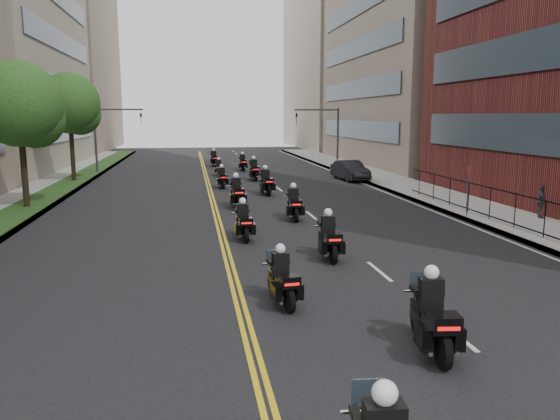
{
  "coord_description": "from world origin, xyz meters",
  "views": [
    {
      "loc": [
        -2.62,
        -6.03,
        4.9
      ],
      "look_at": [
        0.71,
        14.38,
        1.31
      ],
      "focal_mm": 35.0,
      "sensor_mm": 36.0,
      "label": 1
    }
  ],
  "objects_px": {
    "parked_sedan": "(350,170)",
    "motorcycle_1": "(432,319)",
    "motorcycle_7": "(266,183)",
    "motorcycle_12": "(214,159)",
    "motorcycle_2": "(282,281)",
    "motorcycle_3": "(329,239)",
    "motorcycle_4": "(243,223)",
    "motorcycle_6": "(237,194)",
    "motorcycle_11": "(243,163)",
    "motorcycle_10": "(219,169)",
    "motorcycle_9": "(254,171)",
    "motorcycle_8": "(222,179)",
    "pedestrian_c": "(541,201)",
    "motorcycle_5": "(294,205)"
  },
  "relations": [
    {
      "from": "parked_sedan",
      "to": "motorcycle_1",
      "type": "bearing_deg",
      "value": -109.58
    },
    {
      "from": "motorcycle_7",
      "to": "motorcycle_12",
      "type": "bearing_deg",
      "value": 91.62
    },
    {
      "from": "motorcycle_2",
      "to": "motorcycle_1",
      "type": "bearing_deg",
      "value": -59.96
    },
    {
      "from": "motorcycle_3",
      "to": "motorcycle_4",
      "type": "bearing_deg",
      "value": 129.08
    },
    {
      "from": "motorcycle_3",
      "to": "motorcycle_6",
      "type": "xyz_separation_m",
      "value": [
        -2.26,
        11.17,
        0.05
      ]
    },
    {
      "from": "motorcycle_1",
      "to": "motorcycle_3",
      "type": "relative_size",
      "value": 1.06
    },
    {
      "from": "motorcycle_11",
      "to": "motorcycle_12",
      "type": "bearing_deg",
      "value": 116.86
    },
    {
      "from": "motorcycle_10",
      "to": "motorcycle_11",
      "type": "relative_size",
      "value": 0.9
    },
    {
      "from": "motorcycle_7",
      "to": "motorcycle_9",
      "type": "distance_m",
      "value": 7.67
    },
    {
      "from": "motorcycle_7",
      "to": "motorcycle_9",
      "type": "bearing_deg",
      "value": 83.67
    },
    {
      "from": "parked_sedan",
      "to": "motorcycle_3",
      "type": "bearing_deg",
      "value": -114.49
    },
    {
      "from": "motorcycle_8",
      "to": "motorcycle_11",
      "type": "bearing_deg",
      "value": 73.45
    },
    {
      "from": "motorcycle_7",
      "to": "motorcycle_10",
      "type": "height_order",
      "value": "motorcycle_7"
    },
    {
      "from": "motorcycle_6",
      "to": "parked_sedan",
      "type": "bearing_deg",
      "value": 45.79
    },
    {
      "from": "motorcycle_3",
      "to": "parked_sedan",
      "type": "height_order",
      "value": "motorcycle_3"
    },
    {
      "from": "motorcycle_7",
      "to": "motorcycle_8",
      "type": "bearing_deg",
      "value": 119.75
    },
    {
      "from": "motorcycle_6",
      "to": "motorcycle_11",
      "type": "height_order",
      "value": "motorcycle_6"
    },
    {
      "from": "motorcycle_9",
      "to": "motorcycle_2",
      "type": "bearing_deg",
      "value": -98.17
    },
    {
      "from": "motorcycle_6",
      "to": "pedestrian_c",
      "type": "height_order",
      "value": "motorcycle_6"
    },
    {
      "from": "pedestrian_c",
      "to": "motorcycle_11",
      "type": "bearing_deg",
      "value": 48.08
    },
    {
      "from": "motorcycle_2",
      "to": "motorcycle_12",
      "type": "xyz_separation_m",
      "value": [
        -0.05,
        39.75,
        0.06
      ]
    },
    {
      "from": "motorcycle_7",
      "to": "parked_sedan",
      "type": "relative_size",
      "value": 0.55
    },
    {
      "from": "motorcycle_8",
      "to": "motorcycle_11",
      "type": "xyz_separation_m",
      "value": [
        2.52,
        11.61,
        0.03
      ]
    },
    {
      "from": "motorcycle_11",
      "to": "motorcycle_2",
      "type": "bearing_deg",
      "value": -94.96
    },
    {
      "from": "motorcycle_4",
      "to": "parked_sedan",
      "type": "relative_size",
      "value": 0.49
    },
    {
      "from": "motorcycle_11",
      "to": "pedestrian_c",
      "type": "distance_m",
      "value": 28.45
    },
    {
      "from": "motorcycle_11",
      "to": "motorcycle_12",
      "type": "relative_size",
      "value": 0.97
    },
    {
      "from": "motorcycle_4",
      "to": "parked_sedan",
      "type": "distance_m",
      "value": 21.41
    },
    {
      "from": "motorcycle_7",
      "to": "motorcycle_11",
      "type": "distance_m",
      "value": 15.23
    },
    {
      "from": "motorcycle_10",
      "to": "parked_sedan",
      "type": "bearing_deg",
      "value": -26.3
    },
    {
      "from": "motorcycle_9",
      "to": "parked_sedan",
      "type": "distance_m",
      "value": 7.37
    },
    {
      "from": "motorcycle_1",
      "to": "motorcycle_11",
      "type": "bearing_deg",
      "value": 97.51
    },
    {
      "from": "motorcycle_9",
      "to": "parked_sedan",
      "type": "bearing_deg",
      "value": -11.38
    },
    {
      "from": "motorcycle_1",
      "to": "motorcycle_4",
      "type": "relative_size",
      "value": 1.1
    },
    {
      "from": "motorcycle_3",
      "to": "motorcycle_4",
      "type": "height_order",
      "value": "motorcycle_3"
    },
    {
      "from": "motorcycle_8",
      "to": "motorcycle_9",
      "type": "height_order",
      "value": "motorcycle_9"
    },
    {
      "from": "motorcycle_6",
      "to": "motorcycle_9",
      "type": "bearing_deg",
      "value": 75.64
    },
    {
      "from": "motorcycle_7",
      "to": "motorcycle_12",
      "type": "relative_size",
      "value": 1.05
    },
    {
      "from": "motorcycle_6",
      "to": "motorcycle_8",
      "type": "xyz_separation_m",
      "value": [
        -0.32,
        8.22,
        -0.1
      ]
    },
    {
      "from": "motorcycle_9",
      "to": "motorcycle_11",
      "type": "bearing_deg",
      "value": 88.1
    },
    {
      "from": "motorcycle_11",
      "to": "motorcycle_5",
      "type": "bearing_deg",
      "value": -90.76
    },
    {
      "from": "motorcycle_12",
      "to": "motorcycle_4",
      "type": "bearing_deg",
      "value": -96.93
    },
    {
      "from": "motorcycle_10",
      "to": "motorcycle_1",
      "type": "bearing_deg",
      "value": -86.82
    },
    {
      "from": "motorcycle_2",
      "to": "motorcycle_7",
      "type": "xyz_separation_m",
      "value": [
        2.33,
        20.09,
        0.1
      ]
    },
    {
      "from": "motorcycle_10",
      "to": "pedestrian_c",
      "type": "relative_size",
      "value": 1.31
    },
    {
      "from": "motorcycle_5",
      "to": "motorcycle_4",
      "type": "bearing_deg",
      "value": -123.52
    },
    {
      "from": "motorcycle_8",
      "to": "pedestrian_c",
      "type": "relative_size",
      "value": 1.4
    },
    {
      "from": "motorcycle_3",
      "to": "motorcycle_7",
      "type": "bearing_deg",
      "value": 91.98
    },
    {
      "from": "motorcycle_6",
      "to": "motorcycle_8",
      "type": "distance_m",
      "value": 8.22
    },
    {
      "from": "parked_sedan",
      "to": "pedestrian_c",
      "type": "relative_size",
      "value": 2.89
    }
  ]
}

